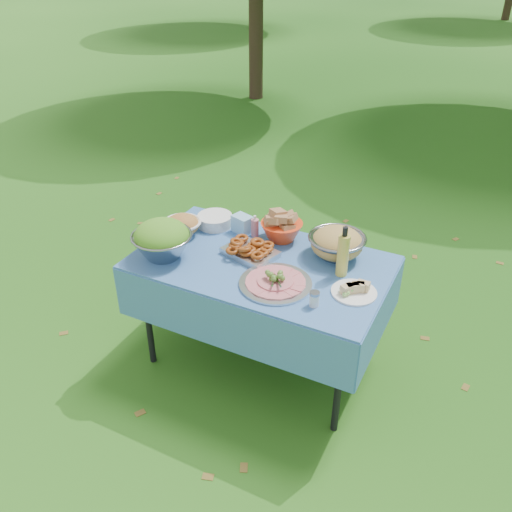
{
  "coord_description": "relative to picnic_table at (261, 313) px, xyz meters",
  "views": [
    {
      "loc": [
        1.16,
        -2.38,
        2.44
      ],
      "look_at": [
        -0.03,
        0.0,
        0.79
      ],
      "focal_mm": 38.0,
      "sensor_mm": 36.0,
      "label": 1
    }
  ],
  "objects": [
    {
      "name": "ground",
      "position": [
        0.0,
        0.0,
        -0.38
      ],
      "size": [
        80.0,
        80.0,
        0.0
      ],
      "primitive_type": "plane",
      "color": "black",
      "rests_on": "ground"
    },
    {
      "name": "plate_stack",
      "position": [
        -0.46,
        0.26,
        0.42
      ],
      "size": [
        0.24,
        0.24,
        0.07
      ],
      "primitive_type": "cylinder",
      "rotation": [
        0.0,
        0.0,
        0.06
      ],
      "color": "white",
      "rests_on": "picnic_table"
    },
    {
      "name": "oil_bottle",
      "position": [
        0.46,
        0.08,
        0.53
      ],
      "size": [
        0.08,
        0.08,
        0.3
      ],
      "primitive_type": "cylinder",
      "rotation": [
        0.0,
        0.0,
        -0.17
      ],
      "color": "gold",
      "rests_on": "picnic_table"
    },
    {
      "name": "bread_bowl",
      "position": [
        -0.0,
        0.29,
        0.47
      ],
      "size": [
        0.34,
        0.34,
        0.17
      ],
      "primitive_type": null,
      "rotation": [
        0.0,
        0.0,
        0.39
      ],
      "color": "#ED4019",
      "rests_on": "picnic_table"
    },
    {
      "name": "wipes_box",
      "position": [
        -0.26,
        0.26,
        0.44
      ],
      "size": [
        0.14,
        0.12,
        0.11
      ],
      "primitive_type": "cube",
      "rotation": [
        0.0,
        0.0,
        -0.3
      ],
      "color": "#91CBF0",
      "rests_on": "picnic_table"
    },
    {
      "name": "pasta_bowl_steel",
      "position": [
        0.37,
        0.25,
        0.47
      ],
      "size": [
        0.35,
        0.35,
        0.18
      ],
      "primitive_type": null,
      "rotation": [
        0.0,
        0.0,
        -0.05
      ],
      "color": "gray",
      "rests_on": "picnic_table"
    },
    {
      "name": "cheese_plate",
      "position": [
        0.58,
        -0.06,
        0.41
      ],
      "size": [
        0.31,
        0.31,
        0.07
      ],
      "primitive_type": "cylinder",
      "rotation": [
        0.0,
        0.0,
        -0.34
      ],
      "color": "white",
      "rests_on": "picnic_table"
    },
    {
      "name": "pasta_bowl_white",
      "position": [
        -0.58,
        0.07,
        0.45
      ],
      "size": [
        0.28,
        0.28,
        0.13
      ],
      "primitive_type": null,
      "rotation": [
        0.0,
        0.0,
        0.24
      ],
      "color": "white",
      "rests_on": "picnic_table"
    },
    {
      "name": "salad_bowl",
      "position": [
        -0.54,
        -0.21,
        0.5
      ],
      "size": [
        0.39,
        0.39,
        0.23
      ],
      "primitive_type": null,
      "rotation": [
        0.0,
        0.0,
        0.11
      ],
      "color": "gray",
      "rests_on": "picnic_table"
    },
    {
      "name": "charcuterie_platter",
      "position": [
        0.17,
        -0.18,
        0.43
      ],
      "size": [
        0.46,
        0.46,
        0.09
      ],
      "primitive_type": "cylinder",
      "rotation": [
        0.0,
        0.0,
        0.18
      ],
      "color": "silver",
      "rests_on": "picnic_table"
    },
    {
      "name": "sanitizer_bottle",
      "position": [
        -0.17,
        0.25,
        0.45
      ],
      "size": [
        0.06,
        0.06,
        0.14
      ],
      "primitive_type": "cylinder",
      "rotation": [
        0.0,
        0.0,
        0.15
      ],
      "color": "#D17E8A",
      "rests_on": "picnic_table"
    },
    {
      "name": "shaker",
      "position": [
        0.43,
        -0.26,
        0.42
      ],
      "size": [
        0.07,
        0.07,
        0.08
      ],
      "primitive_type": "cylinder",
      "rotation": [
        0.0,
        0.0,
        -0.32
      ],
      "color": "silver",
      "rests_on": "picnic_table"
    },
    {
      "name": "picnic_table",
      "position": [
        0.0,
        0.0,
        0.0
      ],
      "size": [
        1.46,
        0.86,
        0.76
      ],
      "primitive_type": "cube",
      "color": "#74B5DF",
      "rests_on": "ground"
    },
    {
      "name": "fried_tray",
      "position": [
        -0.09,
        0.03,
        0.42
      ],
      "size": [
        0.35,
        0.29,
        0.07
      ],
      "primitive_type": "cube",
      "rotation": [
        0.0,
        0.0,
        -0.28
      ],
      "color": "#B9B9BD",
      "rests_on": "picnic_table"
    }
  ]
}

